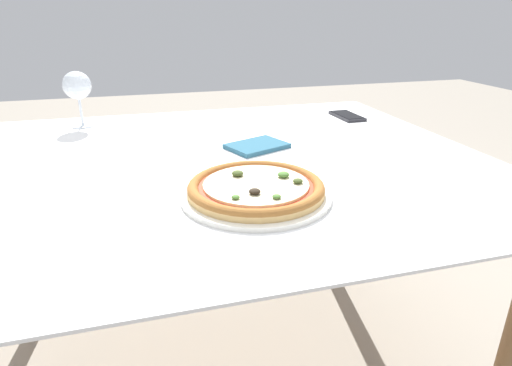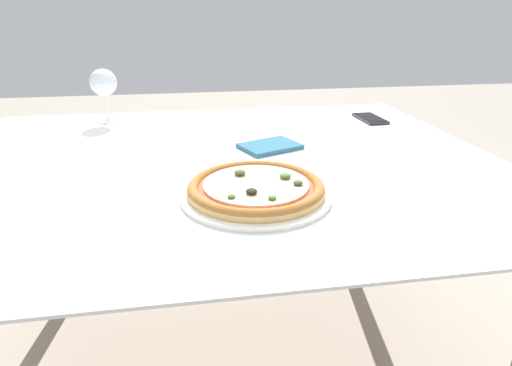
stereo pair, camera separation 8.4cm
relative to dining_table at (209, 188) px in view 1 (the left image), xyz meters
The scene contains 5 objects.
dining_table is the anchor object (origin of this frame).
pizza_plate 0.27m from the dining_table, 77.35° to the right, with size 0.30×0.30×0.04m.
wine_glass_far_left 0.58m from the dining_table, 127.35° to the left, with size 0.09×0.09×0.17m.
cell_phone 0.63m from the dining_table, 30.44° to the left, with size 0.08×0.15×0.01m.
napkin_folded 0.18m from the dining_table, 23.07° to the left, with size 0.18×0.16×0.01m.
Camera 1 is at (-0.15, -1.00, 1.08)m, focal length 30.00 mm.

